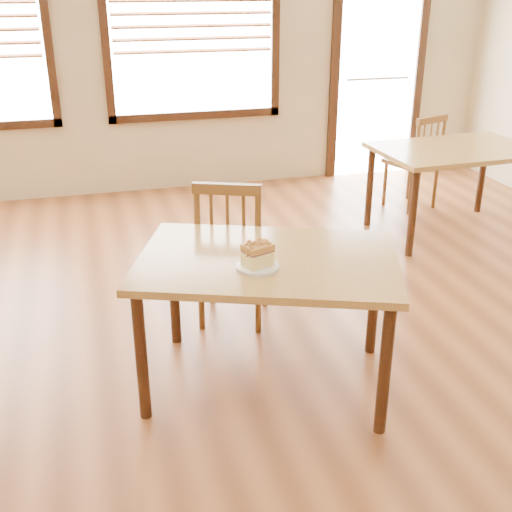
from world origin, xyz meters
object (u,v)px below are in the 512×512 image
at_px(cafe_chair_second, 416,161).
at_px(cafe_table_second, 455,158).
at_px(cake_slice, 257,254).
at_px(cafe_chair_main, 232,250).
at_px(cafe_table_main, 268,273).
at_px(plate, 258,267).

bearing_deg(cafe_chair_second, cafe_table_second, 70.16).
relative_size(cafe_chair_second, cake_slice, 5.59).
xyz_separation_m(cafe_chair_main, cafe_table_second, (2.18, 1.05, 0.16)).
xyz_separation_m(cafe_table_second, cake_slice, (-2.24, -1.89, 0.17)).
bearing_deg(cafe_table_main, cafe_chair_main, 112.44).
height_order(cafe_chair_main, cake_slice, cafe_chair_main).
bearing_deg(cafe_chair_main, cafe_chair_second, -119.50).
xyz_separation_m(cafe_chair_main, cafe_chair_second, (2.19, 1.72, -0.04)).
bearing_deg(cafe_chair_main, cake_slice, 107.71).
bearing_deg(cafe_table_second, cafe_table_main, -143.17).
distance_m(cafe_table_main, cafe_chair_second, 3.27).
distance_m(cafe_table_main, plate, 0.17).
xyz_separation_m(cafe_chair_second, plate, (-2.26, -2.55, 0.30)).
bearing_deg(plate, cake_slice, -148.53).
xyz_separation_m(cafe_table_second, cafe_chair_second, (0.01, 0.67, -0.20)).
xyz_separation_m(cafe_table_main, cake_slice, (-0.09, -0.11, 0.17)).
bearing_deg(cafe_chair_main, cafe_table_second, -131.87).
bearing_deg(cafe_chair_second, cake_slice, 29.86).
distance_m(cafe_table_second, cafe_chair_second, 0.70).
distance_m(cafe_chair_second, cake_slice, 3.43).
height_order(plate, cake_slice, cake_slice).
bearing_deg(plate, cafe_table_second, 40.03).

